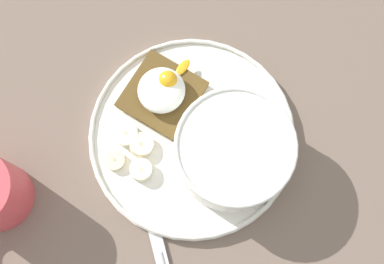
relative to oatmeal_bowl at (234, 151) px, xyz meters
The scene contains 9 objects.
ground_plane 8.16cm from the oatmeal_bowl, 82.57° to the left, with size 120.00×120.00×2.00cm, color #6E5C4F.
plate 7.05cm from the oatmeal_bowl, 82.57° to the left, with size 27.43×27.43×1.60cm.
oatmeal_bowl is the anchor object (origin of this frame).
toast_slice 12.72cm from the oatmeal_bowl, 69.29° to the left, with size 10.67×10.67×1.26cm.
poached_egg 12.44cm from the oatmeal_bowl, 68.28° to the left, with size 8.96×6.23×3.45cm.
banana_slice_front 15.57cm from the oatmeal_bowl, 113.47° to the left, with size 2.97×2.98×1.04cm.
banana_slice_left 12.25cm from the oatmeal_bowl, 104.38° to the left, with size 4.52×4.51×1.78cm.
banana_slice_back 14.47cm from the oatmeal_bowl, 99.45° to the left, with size 4.21×4.16×1.59cm.
banana_slice_right 12.27cm from the oatmeal_bowl, 120.27° to the left, with size 3.90×3.85×1.52cm.
Camera 1 is at (-15.12, -5.92, 71.72)cm, focal length 50.00 mm.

